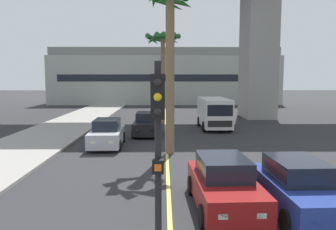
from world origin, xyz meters
TOP-DOWN VIEW (x-y plane):
  - lane_stripe_center at (0.00, 24.00)m, footprint 0.14×56.00m
  - pier_building_backdrop at (0.00, 53.75)m, footprint 34.32×8.04m
  - car_queue_front at (-3.43, 20.40)m, footprint 1.95×4.16m
  - car_queue_second at (1.63, 11.08)m, footprint 1.96×4.16m
  - car_queue_third at (-1.34, 24.31)m, footprint 1.84×4.10m
  - car_queue_fourth at (3.72, 10.73)m, footprint 1.94×4.15m
  - delivery_van at (3.74, 27.08)m, footprint 2.21×5.27m
  - traffic_light_median_near at (-0.26, 7.04)m, footprint 0.24×0.37m
  - palm_tree_near_median at (0.18, 18.57)m, footprint 2.62×2.63m
  - palm_tree_mid_median at (-0.23, 30.25)m, footprint 3.07×3.10m

SIDE VIEW (x-z plane):
  - lane_stripe_center at x=0.00m, z-range 0.00..0.01m
  - car_queue_front at x=-3.43m, z-range -0.06..1.50m
  - car_queue_second at x=1.63m, z-range -0.06..1.50m
  - car_queue_third at x=-1.34m, z-range -0.06..1.50m
  - car_queue_fourth at x=3.72m, z-range -0.06..1.50m
  - delivery_van at x=3.74m, z-range 0.11..2.47m
  - traffic_light_median_near at x=-0.26m, z-range 0.61..4.81m
  - pier_building_backdrop at x=0.00m, z-range -0.06..8.30m
  - palm_tree_near_median at x=0.18m, z-range 2.21..10.62m
  - palm_tree_mid_median at x=-0.23m, z-range 2.58..10.35m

